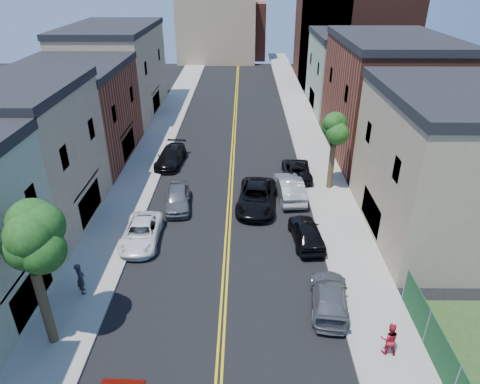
{
  "coord_description": "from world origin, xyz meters",
  "views": [
    {
      "loc": [
        1.03,
        -0.45,
        15.74
      ],
      "look_at": [
        0.8,
        25.55,
        2.0
      ],
      "focal_mm": 31.88,
      "sensor_mm": 36.0,
      "label": 1
    }
  ],
  "objects_px": {
    "dark_car_right_far": "(297,170)",
    "pedestrian_left": "(81,278)",
    "white_pickup": "(141,233)",
    "grey_car_right": "(329,296)",
    "grey_car_left": "(178,198)",
    "black_suv_lane": "(256,197)",
    "black_car_right": "(307,232)",
    "pedestrian_right": "(389,339)",
    "silver_car_right": "(289,188)",
    "black_car_left": "(171,156)"
  },
  "relations": [
    {
      "from": "grey_car_right",
      "to": "grey_car_left",
      "type": "bearing_deg",
      "value": -40.47
    },
    {
      "from": "dark_car_right_far",
      "to": "black_car_left",
      "type": "bearing_deg",
      "value": -12.29
    },
    {
      "from": "black_car_left",
      "to": "black_suv_lane",
      "type": "distance_m",
      "value": 10.73
    },
    {
      "from": "dark_car_right_far",
      "to": "silver_car_right",
      "type": "bearing_deg",
      "value": 76.31
    },
    {
      "from": "grey_car_left",
      "to": "pedestrian_left",
      "type": "distance_m",
      "value": 10.29
    },
    {
      "from": "white_pickup",
      "to": "pedestrian_left",
      "type": "relative_size",
      "value": 2.63
    },
    {
      "from": "pedestrian_right",
      "to": "grey_car_right",
      "type": "bearing_deg",
      "value": -48.7
    },
    {
      "from": "white_pickup",
      "to": "dark_car_right_far",
      "type": "distance_m",
      "value": 14.71
    },
    {
      "from": "white_pickup",
      "to": "dark_car_right_far",
      "type": "xyz_separation_m",
      "value": [
        11.0,
        9.76,
        0.01
      ]
    },
    {
      "from": "dark_car_right_far",
      "to": "pedestrian_right",
      "type": "height_order",
      "value": "pedestrian_right"
    },
    {
      "from": "black_car_left",
      "to": "pedestrian_left",
      "type": "distance_m",
      "value": 17.47
    },
    {
      "from": "grey_car_right",
      "to": "black_suv_lane",
      "type": "xyz_separation_m",
      "value": [
        -3.51,
        10.49,
        0.14
      ]
    },
    {
      "from": "black_suv_lane",
      "to": "grey_car_right",
      "type": "bearing_deg",
      "value": -65.66
    },
    {
      "from": "grey_car_right",
      "to": "pedestrian_right",
      "type": "bearing_deg",
      "value": 131.77
    },
    {
      "from": "pedestrian_left",
      "to": "pedestrian_right",
      "type": "bearing_deg",
      "value": -127.95
    },
    {
      "from": "pedestrian_left",
      "to": "grey_car_right",
      "type": "bearing_deg",
      "value": -117.05
    },
    {
      "from": "grey_car_left",
      "to": "black_car_right",
      "type": "distance_m",
      "value": 9.96
    },
    {
      "from": "white_pickup",
      "to": "grey_car_left",
      "type": "bearing_deg",
      "value": 67.96
    },
    {
      "from": "black_car_right",
      "to": "pedestrian_right",
      "type": "height_order",
      "value": "pedestrian_right"
    },
    {
      "from": "grey_car_right",
      "to": "pedestrian_left",
      "type": "xyz_separation_m",
      "value": [
        -13.13,
        0.83,
        0.41
      ]
    },
    {
      "from": "grey_car_right",
      "to": "dark_car_right_far",
      "type": "relative_size",
      "value": 0.93
    },
    {
      "from": "grey_car_left",
      "to": "black_suv_lane",
      "type": "xyz_separation_m",
      "value": [
        5.79,
        0.11,
        0.04
      ]
    },
    {
      "from": "silver_car_right",
      "to": "grey_car_right",
      "type": "bearing_deg",
      "value": 89.51
    },
    {
      "from": "white_pickup",
      "to": "black_car_right",
      "type": "distance_m",
      "value": 10.59
    },
    {
      "from": "white_pickup",
      "to": "grey_car_right",
      "type": "bearing_deg",
      "value": -29.46
    },
    {
      "from": "white_pickup",
      "to": "pedestrian_left",
      "type": "xyz_separation_m",
      "value": [
        -2.13,
        -4.99,
        0.4
      ]
    },
    {
      "from": "black_car_right",
      "to": "silver_car_right",
      "type": "height_order",
      "value": "silver_car_right"
    },
    {
      "from": "grey_car_left",
      "to": "dark_car_right_far",
      "type": "height_order",
      "value": "grey_car_left"
    },
    {
      "from": "black_car_left",
      "to": "black_car_right",
      "type": "xyz_separation_m",
      "value": [
        10.59,
        -12.29,
        0.02
      ]
    },
    {
      "from": "pedestrian_right",
      "to": "silver_car_right",
      "type": "bearing_deg",
      "value": -71.38
    },
    {
      "from": "grey_car_right",
      "to": "dark_car_right_far",
      "type": "xyz_separation_m",
      "value": [
        0.0,
        15.58,
        0.02
      ]
    },
    {
      "from": "grey_car_left",
      "to": "black_car_right",
      "type": "xyz_separation_m",
      "value": [
        8.89,
        -4.5,
        -0.01
      ]
    },
    {
      "from": "grey_car_left",
      "to": "pedestrian_left",
      "type": "height_order",
      "value": "pedestrian_left"
    },
    {
      "from": "black_car_left",
      "to": "pedestrian_left",
      "type": "xyz_separation_m",
      "value": [
        -2.13,
        -17.34,
        0.33
      ]
    },
    {
      "from": "black_car_right",
      "to": "pedestrian_left",
      "type": "distance_m",
      "value": 13.68
    },
    {
      "from": "grey_car_left",
      "to": "black_suv_lane",
      "type": "relative_size",
      "value": 0.77
    },
    {
      "from": "black_car_left",
      "to": "grey_car_left",
      "type": "bearing_deg",
      "value": -72.02
    },
    {
      "from": "black_car_right",
      "to": "dark_car_right_far",
      "type": "height_order",
      "value": "black_car_right"
    },
    {
      "from": "silver_car_right",
      "to": "pedestrian_right",
      "type": "xyz_separation_m",
      "value": [
        3.05,
        -15.09,
        0.15
      ]
    },
    {
      "from": "pedestrian_left",
      "to": "pedestrian_right",
      "type": "distance_m",
      "value": 15.74
    },
    {
      "from": "pedestrian_left",
      "to": "white_pickup",
      "type": "bearing_deg",
      "value": -46.51
    },
    {
      "from": "black_suv_lane",
      "to": "pedestrian_left",
      "type": "height_order",
      "value": "pedestrian_left"
    },
    {
      "from": "grey_car_left",
      "to": "silver_car_right",
      "type": "bearing_deg",
      "value": 5.05
    },
    {
      "from": "grey_car_left",
      "to": "pedestrian_right",
      "type": "xyz_separation_m",
      "value": [
        11.41,
        -13.49,
        0.22
      ]
    },
    {
      "from": "white_pickup",
      "to": "black_car_left",
      "type": "height_order",
      "value": "black_car_left"
    },
    {
      "from": "dark_car_right_far",
      "to": "pedestrian_left",
      "type": "distance_m",
      "value": 19.75
    },
    {
      "from": "grey_car_left",
      "to": "silver_car_right",
      "type": "distance_m",
      "value": 8.51
    },
    {
      "from": "black_car_left",
      "to": "black_suv_lane",
      "type": "xyz_separation_m",
      "value": [
        7.49,
        -7.68,
        0.07
      ]
    },
    {
      "from": "black_suv_lane",
      "to": "pedestrian_right",
      "type": "distance_m",
      "value": 14.72
    },
    {
      "from": "silver_car_right",
      "to": "grey_car_left",
      "type": "bearing_deg",
      "value": 5.82
    }
  ]
}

